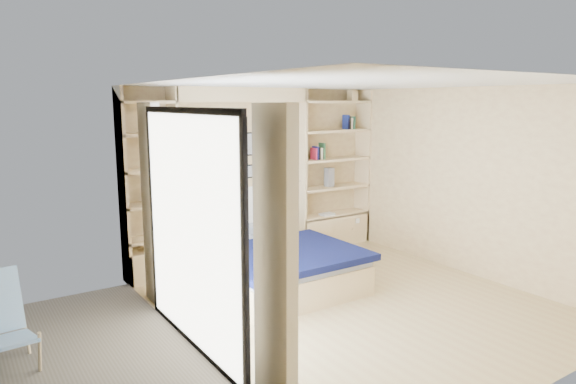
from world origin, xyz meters
TOP-DOWN VIEW (x-y plane):
  - ground at (0.00, 0.00)m, footprint 4.50×4.50m
  - room_shell at (-0.39, 1.52)m, footprint 4.50×4.50m
  - bed at (-0.45, 1.07)m, footprint 1.75×2.25m
  - photo_gallery at (-0.45, 2.22)m, footprint 1.48×0.02m
  - reading_lamps at (-0.30, 2.00)m, footprint 1.92×0.12m
  - shelf_decor at (1.21, 2.07)m, footprint 3.54×0.23m

SIDE VIEW (x-z plane):
  - ground at x=0.00m, z-range 0.00..0.00m
  - bed at x=-0.45m, z-range -0.26..0.81m
  - room_shell at x=-0.39m, z-range -1.17..3.33m
  - reading_lamps at x=-0.30m, z-range 1.03..1.17m
  - photo_gallery at x=-0.45m, z-range 1.19..2.01m
  - shelf_decor at x=1.21m, z-range 0.69..2.72m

